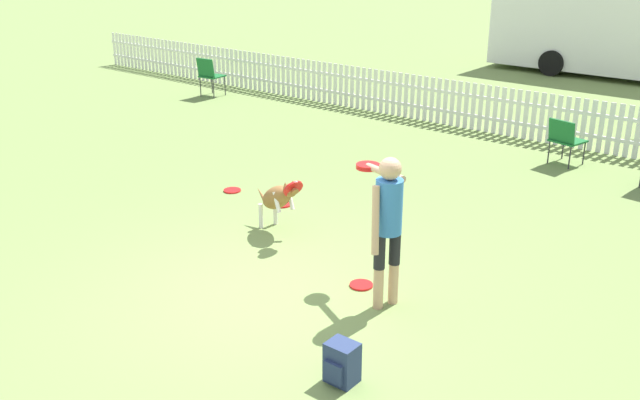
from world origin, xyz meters
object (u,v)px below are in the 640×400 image
Objects in this scene: frisbee_near_dog at (232,190)px; folding_chair_green_right at (209,73)px; frisbee_midfield at (283,204)px; backpack_on_grass at (342,363)px; equipment_trailer at (595,23)px; frisbee_near_handler at (361,285)px; folding_chair_center at (565,138)px; handler_person at (387,214)px; leaping_dog at (278,197)px.

folding_chair_green_right is (-5.04, 4.30, 0.54)m from frisbee_near_dog.
frisbee_midfield is 0.68× the size of backpack_on_grass.
backpack_on_grass is at bearing -77.78° from equipment_trailer.
frisbee_near_handler is 5.70m from folding_chair_center.
folding_chair_center is at bearing 88.75° from frisbee_near_handler.
backpack_on_grass is 0.42× the size of folding_chair_green_right.
equipment_trailer is (-2.39, 14.29, 1.32)m from frisbee_near_handler.
frisbee_near_handler is at bearing -21.14° from frisbee_near_dog.
handler_person is at bearing -28.53° from frisbee_midfield.
folding_chair_green_right is at bearing 142.31° from backpack_on_grass.
frisbee_near_handler is at bearing 86.45° from handler_person.
leaping_dog is at bearing -51.58° from frisbee_midfield.
frisbee_midfield is at bearing 150.42° from frisbee_near_handler.
handler_person is at bearing -78.53° from equipment_trailer.
frisbee_near_handler is (1.71, -0.54, -0.49)m from leaping_dog.
leaping_dog is at bearing 84.06° from folding_chair_center.
backpack_on_grass is at bearing -60.14° from frisbee_near_handler.
equipment_trailer is (-3.30, 15.87, 1.14)m from backpack_on_grass.
handler_person is 4.28× the size of backpack_on_grass.
backpack_on_grass reaches higher than frisbee_near_handler.
folding_chair_green_right is (-6.66, 5.05, 0.05)m from leaping_dog.
backpack_on_grass reaches higher than frisbee_near_dog.
backpack_on_grass is (0.49, -1.41, -0.84)m from handler_person.
backpack_on_grass is at bearing -34.08° from frisbee_near_dog.
frisbee_near_dog is 5.11m from backpack_on_grass.
frisbee_midfield is at bearing 80.07° from handler_person.
folding_chair_center is at bearing -73.22° from equipment_trailer.
equipment_trailer is (5.97, 8.70, 0.78)m from folding_chair_green_right.
leaping_dog is at bearing 141.06° from backpack_on_grass.
folding_chair_green_right is at bearing 144.76° from frisbee_midfield.
equipment_trailer reaches higher than leaping_dog.
frisbee_near_handler is at bearing 119.86° from backpack_on_grass.
equipment_trailer reaches higher than folding_chair_green_right.
frisbee_near_handler is 1.83m from backpack_on_grass.
backpack_on_grass is 11.72m from folding_chair_green_right.
equipment_trailer is (-0.06, 12.96, 1.32)m from frisbee_midfield.
folding_chair_center is at bearing 51.90° from frisbee_near_dog.
backpack_on_grass is at bearing 109.82° from folding_chair_center.
frisbee_midfield is (-2.75, 1.49, -1.02)m from handler_person.
frisbee_near_dog is 0.33× the size of folding_chair_center.
leaping_dog is 5.46m from folding_chair_center.
frisbee_near_dog is 0.29× the size of folding_chair_green_right.
frisbee_near_handler is at bearing 141.05° from folding_chair_green_right.
folding_chair_green_right is (-6.03, 4.26, 0.54)m from frisbee_midfield.
equipment_trailer is (-0.68, 13.75, 0.83)m from leaping_dog.
folding_chair_center is 9.01m from equipment_trailer.
leaping_dog reaches higher than frisbee_near_dog.
frisbee_near_handler is 1.00× the size of frisbee_near_dog.
frisbee_near_dog is (-1.61, 0.75, -0.49)m from leaping_dog.
folding_chair_green_right is 10.58m from equipment_trailer.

